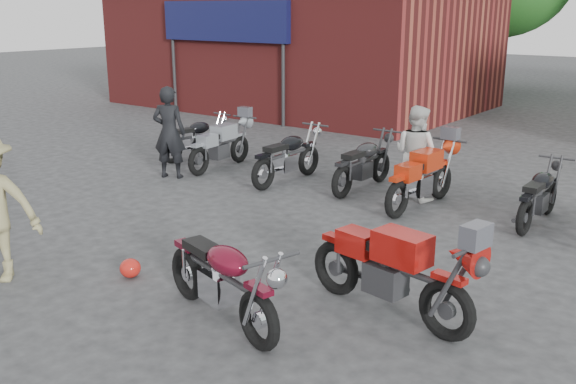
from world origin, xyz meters
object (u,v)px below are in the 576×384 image
Objects in this scene: row_bike_0 at (196,136)px; row_bike_5 at (540,192)px; row_bike_1 at (221,143)px; vintage_motorcycle at (222,274)px; row_bike_2 at (288,153)px; helmet at (130,268)px; person_dark at (169,132)px; row_bike_3 at (364,161)px; row_bike_4 at (422,174)px; sportbike at (392,265)px; person_light at (416,153)px.

row_bike_5 is (7.81, -0.02, 0.00)m from row_bike_0.
row_bike_1 is at bearing 92.44° from row_bike_5.
vintage_motorcycle is 1.12× the size of row_bike_5.
row_bike_5 is at bearing -84.77° from row_bike_2.
row_bike_0 is 7.81m from row_bike_5.
helmet is at bearing -171.08° from vintage_motorcycle.
person_dark reaches higher than row_bike_0.
row_bike_3 is 1.47m from row_bike_4.
helmet is at bearing -165.26° from row_bike_2.
row_bike_1 is 4.76m from row_bike_4.
sportbike is at bearing -127.32° from row_bike_1.
row_bike_0 is 3.03m from row_bike_2.
row_bike_0 is 0.91× the size of row_bike_2.
row_bike_0 is (-4.27, 5.44, 0.41)m from helmet.
row_bike_1 is 0.99× the size of row_bike_3.
helmet is 0.15× the size of row_bike_0.
row_bike_3 is at bearing 121.11° from vintage_motorcycle.
row_bike_3 reaches higher than helmet.
person_dark is 0.93× the size of row_bike_2.
person_dark reaches higher than row_bike_2.
row_bike_5 is (3.31, -0.05, -0.04)m from row_bike_3.
row_bike_5 reaches higher than row_bike_0.
row_bike_0 is at bearing 89.20° from row_bike_5.
vintage_motorcycle is at bearing -164.54° from row_bike_3.
row_bike_1 is at bearing 90.14° from row_bike_2.
row_bike_5 is at bearing 167.22° from person_dark.
person_dark is (-3.42, 3.87, 0.82)m from helmet.
vintage_motorcycle is 1.88m from sportbike.
vintage_motorcycle is at bearing 116.89° from person_dark.
person_light is 1.10m from row_bike_3.
sportbike is 1.18× the size of row_bike_0.
row_bike_4 reaches higher than row_bike_2.
person_dark is 1.03× the size of row_bike_0.
person_dark is 2.48m from row_bike_2.
row_bike_4 is at bearing -88.08° from row_bike_0.
helmet is at bearing 146.17° from row_bike_5.
person_light is 0.85× the size of row_bike_2.
vintage_motorcycle is 1.12× the size of row_bike_0.
row_bike_1 is 6.67m from row_bike_5.
row_bike_2 is (3.01, -0.40, 0.06)m from row_bike_0.
person_light is at bearing -88.62° from row_bike_3.
row_bike_1 is (-6.34, 4.00, -0.06)m from sportbike.
row_bike_0 is (-0.84, 1.57, -0.41)m from person_dark.
person_dark reaches higher than person_light.
row_bike_5 is (4.80, 0.38, -0.05)m from row_bike_2.
helmet is 5.36m from row_bike_4.
row_bike_1 reaches higher than row_bike_0.
person_light is 0.87× the size of row_bike_1.
person_light is 4.44m from row_bike_1.
person_light is at bearing -83.89° from row_bike_0.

